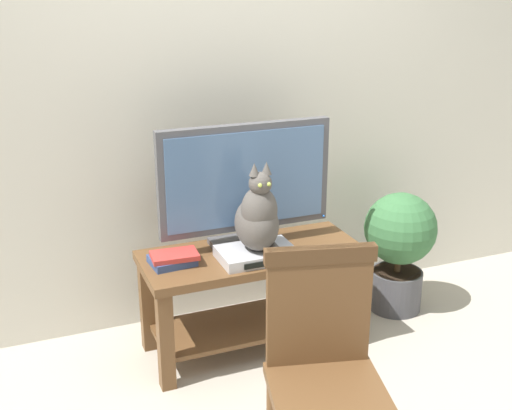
{
  "coord_description": "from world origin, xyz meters",
  "views": [
    {
      "loc": [
        -1.1,
        -2.3,
        1.87
      ],
      "look_at": [
        0.01,
        0.45,
        0.81
      ],
      "focal_mm": 45.74,
      "sensor_mm": 36.0,
      "label": 1
    }
  ],
  "objects_px": {
    "media_box": "(257,254)",
    "wooden_chair": "(324,361)",
    "tv": "(246,183)",
    "potted_plant": "(399,244)",
    "cat": "(258,217)",
    "tv_stand": "(252,282)",
    "book_stack": "(173,259)"
  },
  "relations": [
    {
      "from": "media_box",
      "to": "cat",
      "type": "height_order",
      "value": "cat"
    },
    {
      "from": "wooden_chair",
      "to": "book_stack",
      "type": "relative_size",
      "value": 4.08
    },
    {
      "from": "wooden_chair",
      "to": "book_stack",
      "type": "distance_m",
      "value": 1.05
    },
    {
      "from": "media_box",
      "to": "wooden_chair",
      "type": "relative_size",
      "value": 0.39
    },
    {
      "from": "tv_stand",
      "to": "cat",
      "type": "distance_m",
      "value": 0.41
    },
    {
      "from": "tv_stand",
      "to": "media_box",
      "type": "distance_m",
      "value": 0.22
    },
    {
      "from": "tv",
      "to": "book_stack",
      "type": "height_order",
      "value": "tv"
    },
    {
      "from": "tv_stand",
      "to": "book_stack",
      "type": "height_order",
      "value": "book_stack"
    },
    {
      "from": "media_box",
      "to": "tv",
      "type": "bearing_deg",
      "value": 85.91
    },
    {
      "from": "tv_stand",
      "to": "wooden_chair",
      "type": "relative_size",
      "value": 1.18
    },
    {
      "from": "tv",
      "to": "book_stack",
      "type": "distance_m",
      "value": 0.52
    },
    {
      "from": "tv_stand",
      "to": "book_stack",
      "type": "relative_size",
      "value": 4.8
    },
    {
      "from": "tv",
      "to": "cat",
      "type": "distance_m",
      "value": 0.23
    },
    {
      "from": "cat",
      "to": "wooden_chair",
      "type": "relative_size",
      "value": 0.47
    },
    {
      "from": "media_box",
      "to": "wooden_chair",
      "type": "distance_m",
      "value": 0.93
    },
    {
      "from": "cat",
      "to": "potted_plant",
      "type": "bearing_deg",
      "value": 10.89
    },
    {
      "from": "wooden_chair",
      "to": "potted_plant",
      "type": "height_order",
      "value": "wooden_chair"
    },
    {
      "from": "cat",
      "to": "book_stack",
      "type": "distance_m",
      "value": 0.45
    },
    {
      "from": "tv_stand",
      "to": "media_box",
      "type": "height_order",
      "value": "media_box"
    },
    {
      "from": "cat",
      "to": "potted_plant",
      "type": "distance_m",
      "value": 1.03
    },
    {
      "from": "tv",
      "to": "wooden_chair",
      "type": "xyz_separation_m",
      "value": [
        -0.12,
        -1.1,
        -0.34
      ]
    },
    {
      "from": "book_stack",
      "to": "potted_plant",
      "type": "distance_m",
      "value": 1.36
    },
    {
      "from": "tv",
      "to": "wooden_chair",
      "type": "distance_m",
      "value": 1.16
    },
    {
      "from": "tv",
      "to": "wooden_chair",
      "type": "height_order",
      "value": "tv"
    },
    {
      "from": "wooden_chair",
      "to": "media_box",
      "type": "bearing_deg",
      "value": 83.24
    },
    {
      "from": "potted_plant",
      "to": "tv_stand",
      "type": "bearing_deg",
      "value": -175.24
    },
    {
      "from": "wooden_chair",
      "to": "potted_plant",
      "type": "relative_size",
      "value": 1.34
    },
    {
      "from": "tv",
      "to": "tv_stand",
      "type": "bearing_deg",
      "value": -90.02
    },
    {
      "from": "tv_stand",
      "to": "tv",
      "type": "distance_m",
      "value": 0.52
    },
    {
      "from": "tv",
      "to": "cat",
      "type": "relative_size",
      "value": 1.99
    },
    {
      "from": "tv",
      "to": "potted_plant",
      "type": "height_order",
      "value": "tv"
    },
    {
      "from": "tv",
      "to": "media_box",
      "type": "xyz_separation_m",
      "value": [
        -0.01,
        -0.18,
        -0.31
      ]
    }
  ]
}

